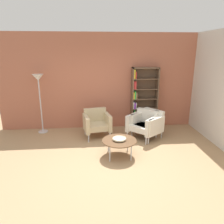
# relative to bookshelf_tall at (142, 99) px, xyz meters

# --- Properties ---
(ground_plane) EXTENTS (8.32, 8.32, 0.00)m
(ground_plane) POSITION_rel_bookshelf_tall_xyz_m (-1.16, -2.25, -0.94)
(ground_plane) COLOR tan
(brick_back_panel) EXTENTS (6.40, 0.12, 2.90)m
(brick_back_panel) POSITION_rel_bookshelf_tall_xyz_m (-1.16, 0.21, 0.51)
(brick_back_panel) COLOR #B2664C
(brick_back_panel) RESTS_ON ground_plane
(bookshelf_tall) EXTENTS (0.80, 0.30, 1.90)m
(bookshelf_tall) POSITION_rel_bookshelf_tall_xyz_m (0.00, 0.00, 0.00)
(bookshelf_tall) COLOR brown
(bookshelf_tall) RESTS_ON ground_plane
(coffee_table_low) EXTENTS (0.80, 0.80, 0.40)m
(coffee_table_low) POSITION_rel_bookshelf_tall_xyz_m (-0.94, -1.85, -0.57)
(coffee_table_low) COLOR brown
(coffee_table_low) RESTS_ON ground_plane
(decorative_bowl) EXTENTS (0.32, 0.32, 0.05)m
(decorative_bowl) POSITION_rel_bookshelf_tall_xyz_m (-0.94, -1.85, -0.50)
(decorative_bowl) COLOR beige
(decorative_bowl) RESTS_ON coffee_table_low
(armchair_near_window) EXTENTS (0.82, 0.78, 0.78)m
(armchair_near_window) POSITION_rel_bookshelf_tall_xyz_m (-1.44, -0.61, -0.52)
(armchair_near_window) COLOR #C6B289
(armchair_near_window) RESTS_ON ground_plane
(armchair_corner_red) EXTENTS (0.95, 0.95, 0.78)m
(armchair_corner_red) POSITION_rel_bookshelf_tall_xyz_m (-0.14, -0.83, -0.52)
(armchair_corner_red) COLOR white
(armchair_corner_red) RESTS_ON ground_plane
(armchair_spare_guest) EXTENTS (0.94, 0.95, 0.78)m
(armchair_spare_guest) POSITION_rel_bookshelf_tall_xyz_m (0.01, -0.81, -0.52)
(armchair_spare_guest) COLOR white
(armchair_spare_guest) RESTS_ON ground_plane
(floor_lamp_torchiere) EXTENTS (0.32, 0.32, 1.74)m
(floor_lamp_torchiere) POSITION_rel_bookshelf_tall_xyz_m (-3.06, -0.14, 0.51)
(floor_lamp_torchiere) COLOR silver
(floor_lamp_torchiere) RESTS_ON ground_plane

